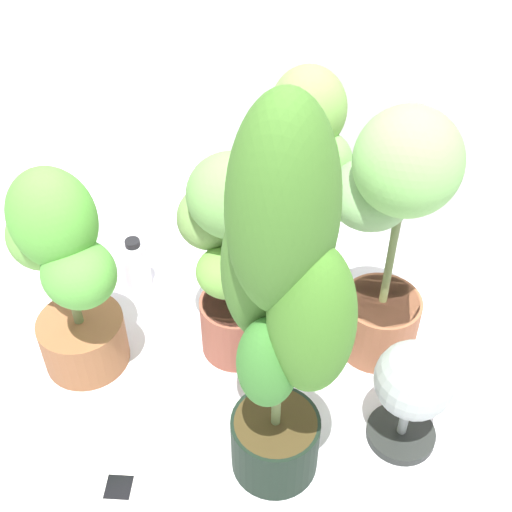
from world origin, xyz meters
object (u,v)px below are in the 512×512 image
(potted_plant_front_right, at_px, (282,302))
(potted_plant_back_center, at_px, (305,172))
(potted_plant_center, at_px, (234,250))
(floor_fan, at_px, (413,386))
(potted_plant_front_left, at_px, (65,270))
(hygrometer_box, at_px, (120,490))
(nutrient_bottle, at_px, (136,265))
(potted_plant_back_right, at_px, (391,219))

(potted_plant_front_right, bearing_deg, potted_plant_back_center, 113.08)
(potted_plant_center, bearing_deg, floor_fan, -4.51)
(potted_plant_back_center, relative_size, floor_fan, 2.22)
(potted_plant_front_left, xyz_separation_m, hygrometer_box, (0.35, -0.28, -0.34))
(potted_plant_front_right, relative_size, nutrient_bottle, 5.44)
(potted_plant_back_center, relative_size, nutrient_bottle, 3.88)
(potted_plant_front_left, distance_m, nutrient_bottle, 0.42)
(potted_plant_center, height_order, hygrometer_box, potted_plant_center)
(potted_plant_front_left, bearing_deg, potted_plant_center, 36.59)
(potted_plant_back_center, height_order, potted_plant_back_right, potted_plant_back_right)
(potted_plant_front_right, xyz_separation_m, floor_fan, (0.24, 0.24, -0.38))
(potted_plant_front_right, height_order, nutrient_bottle, potted_plant_front_right)
(potted_plant_back_right, relative_size, floor_fan, 2.33)
(potted_plant_front_left, relative_size, floor_fan, 1.96)
(potted_plant_front_left, xyz_separation_m, floor_fan, (0.88, 0.22, -0.14))
(potted_plant_center, xyz_separation_m, potted_plant_back_center, (0.02, 0.34, 0.05))
(potted_plant_back_right, height_order, nutrient_bottle, potted_plant_back_right)
(potted_plant_center, height_order, potted_plant_back_center, potted_plant_back_center)
(potted_plant_center, relative_size, floor_fan, 1.96)
(potted_plant_back_right, xyz_separation_m, potted_plant_front_left, (-0.68, -0.48, -0.11))
(potted_plant_front_right, height_order, potted_plant_back_right, potted_plant_front_right)
(potted_plant_front_right, distance_m, potted_plant_back_center, 0.70)
(potted_plant_front_right, xyz_separation_m, potted_plant_back_center, (-0.27, 0.63, -0.17))
(hygrometer_box, bearing_deg, potted_plant_center, 152.92)
(potted_plant_back_center, xyz_separation_m, floor_fan, (0.51, -0.39, -0.21))
(potted_plant_back_center, height_order, hygrometer_box, potted_plant_back_center)
(potted_plant_back_right, relative_size, potted_plant_front_left, 1.19)
(floor_fan, height_order, nutrient_bottle, floor_fan)
(hygrometer_box, relative_size, nutrient_bottle, 0.56)
(potted_plant_center, distance_m, floor_fan, 0.56)
(potted_plant_front_right, xyz_separation_m, potted_plant_back_right, (0.04, 0.50, -0.13))
(potted_plant_front_left, relative_size, hygrometer_box, 6.16)
(nutrient_bottle, bearing_deg, potted_plant_front_right, -25.69)
(potted_plant_back_right, distance_m, potted_plant_front_left, 0.84)
(potted_plant_center, height_order, potted_plant_front_left, same)
(potted_plant_back_center, xyz_separation_m, potted_plant_front_left, (-0.38, -0.61, -0.07))
(potted_plant_front_left, bearing_deg, potted_plant_back_right, 35.13)
(potted_plant_front_right, height_order, potted_plant_front_left, potted_plant_front_right)
(potted_plant_back_center, distance_m, potted_plant_front_left, 0.72)
(potted_plant_center, height_order, nutrient_bottle, potted_plant_center)
(potted_plant_back_right, xyz_separation_m, hygrometer_box, (-0.33, -0.76, -0.46))
(potted_plant_front_left, distance_m, floor_fan, 0.92)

